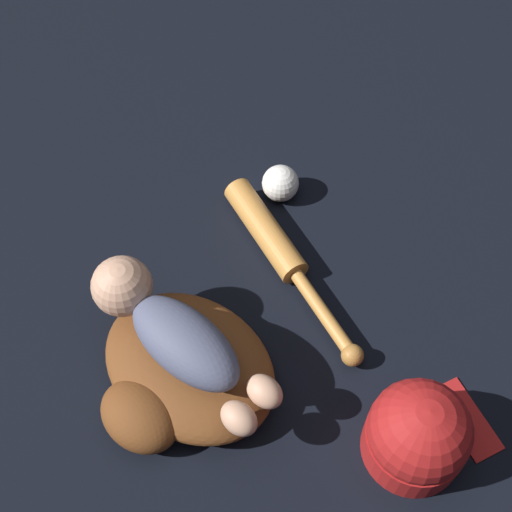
% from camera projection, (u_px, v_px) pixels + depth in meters
% --- Properties ---
extents(ground_plane, '(6.00, 6.00, 0.00)m').
position_uv_depth(ground_plane, '(192.00, 359.00, 1.24)').
color(ground_plane, black).
extents(baseball_glove, '(0.34, 0.32, 0.09)m').
position_uv_depth(baseball_glove, '(181.00, 373.00, 1.18)').
color(baseball_glove, brown).
rests_on(baseball_glove, ground).
extents(baby_figure, '(0.37, 0.13, 0.10)m').
position_uv_depth(baby_figure, '(170.00, 329.00, 1.13)').
color(baby_figure, '#4C516B').
rests_on(baby_figure, baseball_glove).
extents(baseball_bat, '(0.43, 0.14, 0.05)m').
position_uv_depth(baseball_bat, '(278.00, 248.00, 1.33)').
color(baseball_bat, '#C6843D').
rests_on(baseball_bat, ground).
extents(baseball, '(0.07, 0.07, 0.07)m').
position_uv_depth(baseball, '(280.00, 183.00, 1.41)').
color(baseball, white).
rests_on(baseball, ground).
extents(baseball_cap, '(0.19, 0.23, 0.16)m').
position_uv_depth(baseball_cap, '(418.00, 434.00, 1.10)').
color(baseball_cap, maroon).
rests_on(baseball_cap, ground).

